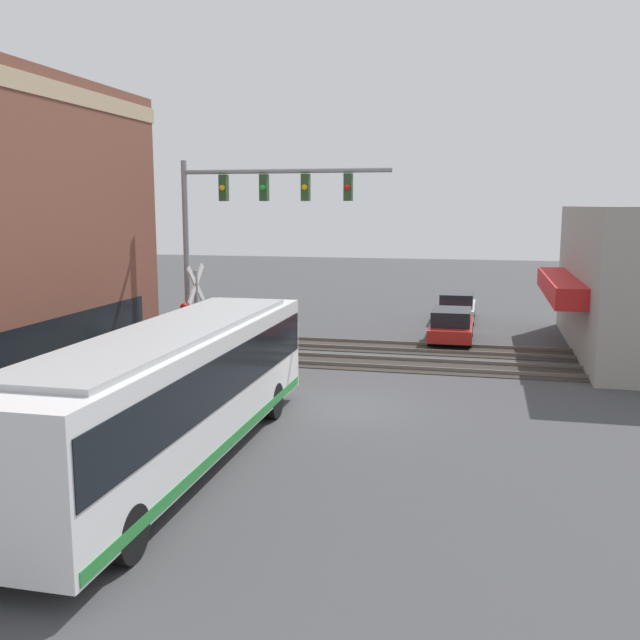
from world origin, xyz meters
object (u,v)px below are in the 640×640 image
at_px(city_bus, 173,390).
at_px(parked_car_white, 457,307).
at_px(parked_car_red, 451,326).
at_px(crossing_signal, 196,307).
at_px(pedestrian_at_crossing, 234,347).

distance_m(city_bus, parked_car_white, 23.15).
bearing_deg(city_bus, parked_car_red, -18.05).
bearing_deg(parked_car_white, parked_car_red, 180.00).
xyz_separation_m(crossing_signal, parked_car_white, (13.59, -8.57, -1.61)).
relative_size(crossing_signal, parked_car_white, 0.79).
height_order(crossing_signal, parked_car_red, crossing_signal).
bearing_deg(parked_car_red, city_bus, 161.95).
relative_size(city_bus, parked_car_red, 2.86).
xyz_separation_m(crossing_signal, parked_car_red, (7.67, -8.57, -1.63)).
height_order(crossing_signal, pedestrian_at_crossing, crossing_signal).
relative_size(parked_car_white, pedestrian_at_crossing, 2.79).
bearing_deg(crossing_signal, parked_car_white, -32.24).
relative_size(crossing_signal, parked_car_red, 0.89).
xyz_separation_m(parked_car_red, pedestrian_at_crossing, (-7.44, 7.26, 0.22)).
bearing_deg(parked_car_red, pedestrian_at_crossing, 135.69).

